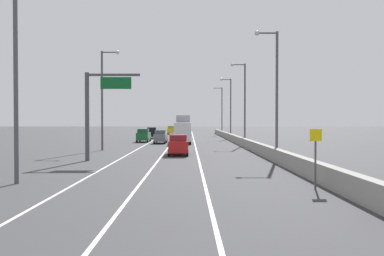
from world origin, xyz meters
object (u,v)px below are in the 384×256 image
(lamp_post_right_second, at_px, (274,86))
(lamp_post_left_near, at_px, (20,64))
(car_black_0, at_px, (152,133))
(car_gray_4, at_px, (161,137))
(car_red_2, at_px, (178,145))
(lamp_post_right_fifth, at_px, (221,108))
(overhead_sign_gantry, at_px, (96,105))
(lamp_post_left_mid, at_px, (104,94))
(lamp_post_right_fourth, at_px, (229,104))
(car_yellow_1, at_px, (172,130))
(car_green_3, at_px, (144,135))
(lamp_post_right_third, at_px, (243,99))
(speed_advisory_sign, at_px, (316,154))
(box_truck, at_px, (183,130))

(lamp_post_right_second, xyz_separation_m, lamp_post_left_near, (-16.76, -13.74, 0.00))
(car_black_0, relative_size, car_gray_4, 1.02)
(car_red_2, bearing_deg, car_black_0, 99.36)
(lamp_post_right_second, height_order, car_red_2, lamp_post_right_second)
(lamp_post_right_fifth, xyz_separation_m, car_red_2, (-8.81, -55.36, -5.48))
(overhead_sign_gantry, xyz_separation_m, car_black_0, (0.71, 42.64, -3.68))
(lamp_post_left_near, xyz_separation_m, lamp_post_left_mid, (-0.61, 23.69, 0.00))
(lamp_post_right_fourth, distance_m, car_red_2, 37.10)
(car_yellow_1, bearing_deg, lamp_post_right_fifth, -15.16)
(car_green_3, distance_m, car_gray_4, 4.74)
(lamp_post_right_fifth, height_order, car_red_2, lamp_post_right_fifth)
(car_red_2, relative_size, car_green_3, 0.99)
(lamp_post_right_second, relative_size, lamp_post_right_third, 1.00)
(car_yellow_1, xyz_separation_m, car_green_3, (-2.95, -34.88, -0.00))
(overhead_sign_gantry, distance_m, car_red_2, 9.56)
(lamp_post_left_near, bearing_deg, speed_advisory_sign, -6.60)
(speed_advisory_sign, xyz_separation_m, car_black_0, (-13.52, 56.44, -0.71))
(lamp_post_right_fourth, bearing_deg, lamp_post_left_mid, -120.57)
(lamp_post_right_fourth, height_order, lamp_post_left_mid, same)
(lamp_post_right_third, bearing_deg, box_truck, 154.22)
(overhead_sign_gantry, distance_m, car_yellow_1, 64.42)
(lamp_post_right_fourth, relative_size, box_truck, 1.28)
(box_truck, bearing_deg, car_gray_4, 178.61)
(car_gray_4, height_order, box_truck, box_truck)
(car_yellow_1, bearing_deg, car_red_2, -86.86)
(car_red_2, bearing_deg, lamp_post_right_second, -23.87)
(car_green_3, bearing_deg, lamp_post_left_mid, -97.95)
(lamp_post_right_third, height_order, car_green_3, lamp_post_right_third)
(lamp_post_right_second, xyz_separation_m, lamp_post_right_fourth, (0.07, 39.48, 0.00))
(car_black_0, bearing_deg, lamp_post_right_fifth, 50.84)
(lamp_post_right_third, distance_m, lamp_post_right_fourth, 19.74)
(box_truck, bearing_deg, lamp_post_right_second, -70.27)
(lamp_post_right_third, relative_size, lamp_post_right_fourth, 1.00)
(overhead_sign_gantry, height_order, lamp_post_right_second, lamp_post_right_second)
(car_black_0, distance_m, car_red_2, 37.55)
(lamp_post_right_second, xyz_separation_m, car_gray_4, (-11.92, 23.93, -5.50))
(overhead_sign_gantry, height_order, car_yellow_1, overhead_sign_gantry)
(car_red_2, xyz_separation_m, car_green_3, (-6.17, 23.74, 0.03))
(overhead_sign_gantry, xyz_separation_m, lamp_post_left_mid, (-1.83, 11.68, 1.76))
(lamp_post_left_mid, relative_size, car_black_0, 2.42)
(car_yellow_1, bearing_deg, car_gray_4, -89.95)
(overhead_sign_gantry, height_order, speed_advisory_sign, overhead_sign_gantry)
(overhead_sign_gantry, relative_size, lamp_post_right_third, 0.66)
(overhead_sign_gantry, height_order, lamp_post_left_near, lamp_post_left_near)
(overhead_sign_gantry, height_order, lamp_post_left_mid, lamp_post_left_mid)
(car_gray_4, bearing_deg, lamp_post_right_fourth, 52.37)
(overhead_sign_gantry, distance_m, car_gray_4, 26.18)
(overhead_sign_gantry, relative_size, car_yellow_1, 1.60)
(speed_advisory_sign, relative_size, lamp_post_right_third, 0.26)
(lamp_post_right_third, distance_m, car_green_3, 17.67)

